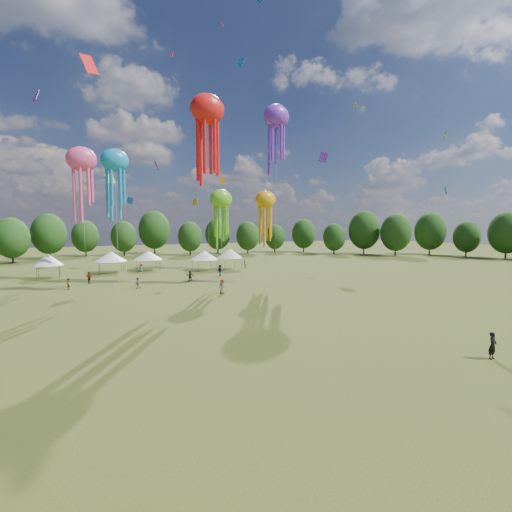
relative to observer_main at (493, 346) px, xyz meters
name	(u,v)px	position (x,y,z in m)	size (l,w,h in m)	color
ground	(388,370)	(-7.71, 1.75, -0.91)	(300.00, 300.00, 0.00)	#384416
observer_main	(493,346)	(0.00, 0.00, 0.00)	(0.67, 0.44, 1.83)	black
spectator_near	(137,283)	(-17.22, 38.43, -0.15)	(0.74, 0.58, 1.52)	gray
spectators_far	(187,274)	(-8.51, 43.81, -0.04)	(33.00, 28.38, 1.91)	gray
festival_tents	(155,256)	(-11.42, 55.91, 2.17)	(36.78, 11.40, 4.29)	#47474C
show_kites	(207,152)	(-5.10, 43.14, 19.87)	(39.42, 18.49, 32.27)	#188BD1
small_kites	(190,90)	(-7.55, 44.01, 29.57)	(80.65, 50.72, 43.59)	#188BD1
treeline	(146,236)	(-11.58, 64.26, 5.63)	(201.57, 95.24, 13.43)	#38281C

